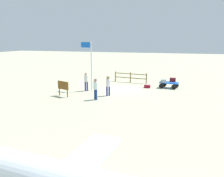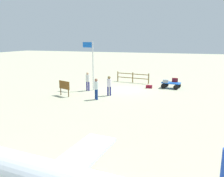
% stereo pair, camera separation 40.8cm
% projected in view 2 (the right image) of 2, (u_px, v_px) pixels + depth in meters
% --- Properties ---
extents(ground_plane, '(120.00, 120.00, 0.00)m').
position_uv_depth(ground_plane, '(127.00, 89.00, 22.18)').
color(ground_plane, '#B0B190').
extents(luggage_cart, '(1.86, 1.35, 0.58)m').
position_uv_depth(luggage_cart, '(171.00, 84.00, 22.67)').
color(luggage_cart, blue).
rests_on(luggage_cart, ground).
extents(suitcase_maroon, '(0.52, 0.40, 0.28)m').
position_uv_depth(suitcase_maroon, '(166.00, 81.00, 22.50)').
color(suitcase_maroon, '#8A929D').
rests_on(suitcase_maroon, luggage_cart).
extents(suitcase_navy, '(0.59, 0.33, 0.39)m').
position_uv_depth(suitcase_navy, '(175.00, 80.00, 22.82)').
color(suitcase_navy, maroon).
rests_on(suitcase_navy, luggage_cart).
extents(suitcase_grey, '(0.62, 0.43, 0.28)m').
position_uv_depth(suitcase_grey, '(149.00, 87.00, 22.81)').
color(suitcase_grey, maroon).
rests_on(suitcase_grey, ground).
extents(worker_lead, '(0.43, 0.43, 1.69)m').
position_uv_depth(worker_lead, '(109.00, 84.00, 19.59)').
color(worker_lead, navy).
rests_on(worker_lead, ground).
extents(worker_trailing, '(0.36, 0.36, 1.74)m').
position_uv_depth(worker_trailing, '(88.00, 80.00, 21.46)').
color(worker_trailing, navy).
rests_on(worker_trailing, ground).
extents(worker_supervisor, '(0.46, 0.46, 1.70)m').
position_uv_depth(worker_supervisor, '(96.00, 87.00, 18.30)').
color(worker_supervisor, navy).
rests_on(worker_supervisor, ground).
extents(flagpole, '(1.08, 0.20, 4.55)m').
position_uv_depth(flagpole, '(92.00, 61.00, 21.48)').
color(flagpole, silver).
rests_on(flagpole, ground).
extents(signboard, '(1.21, 0.50, 1.28)m').
position_uv_depth(signboard, '(64.00, 86.00, 19.50)').
color(signboard, '#4C3319').
rests_on(signboard, ground).
extents(wooden_fence, '(3.74, 0.59, 1.13)m').
position_uv_depth(wooden_fence, '(133.00, 77.00, 25.61)').
color(wooden_fence, brown).
rests_on(wooden_fence, ground).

